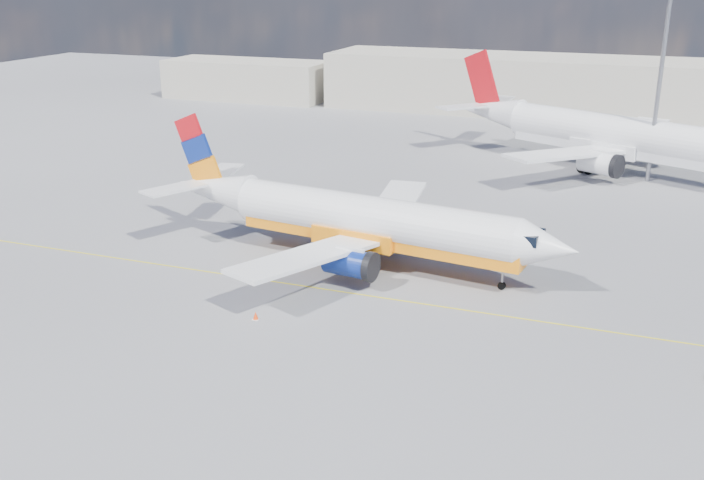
% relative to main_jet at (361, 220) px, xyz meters
% --- Properties ---
extents(ground, '(240.00, 240.00, 0.00)m').
position_rel_main_jet_xyz_m(ground, '(2.27, -8.48, -3.21)').
color(ground, slate).
rests_on(ground, ground).
extents(taxi_line, '(70.00, 0.15, 0.01)m').
position_rel_main_jet_xyz_m(taxi_line, '(2.27, -5.48, -3.21)').
color(taxi_line, yellow).
rests_on(taxi_line, ground).
extents(terminal_main, '(70.00, 14.00, 8.00)m').
position_rel_main_jet_xyz_m(terminal_main, '(7.27, 66.52, 0.79)').
color(terminal_main, '#B6AF9C').
rests_on(terminal_main, ground).
extents(terminal_annex, '(26.00, 10.00, 6.00)m').
position_rel_main_jet_xyz_m(terminal_annex, '(-42.73, 63.52, -0.21)').
color(terminal_annex, '#B6AF9C').
rests_on(terminal_annex, ground).
extents(main_jet, '(31.84, 24.93, 9.64)m').
position_rel_main_jet_xyz_m(main_jet, '(0.00, 0.00, 0.00)').
color(main_jet, white).
rests_on(main_jet, ground).
extents(second_jet, '(36.31, 27.30, 11.24)m').
position_rel_main_jet_xyz_m(second_jet, '(14.82, 34.24, 0.53)').
color(second_jet, white).
rests_on(second_jet, ground).
extents(traffic_cone, '(0.37, 0.37, 0.52)m').
position_rel_main_jet_xyz_m(traffic_cone, '(-2.57, -11.31, -2.96)').
color(traffic_cone, white).
rests_on(traffic_cone, ground).
extents(floodlight_mast, '(1.44, 1.44, 19.69)m').
position_rel_main_jet_xyz_m(floodlight_mast, '(18.80, 31.44, 8.59)').
color(floodlight_mast, gray).
rests_on(floodlight_mast, ground).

